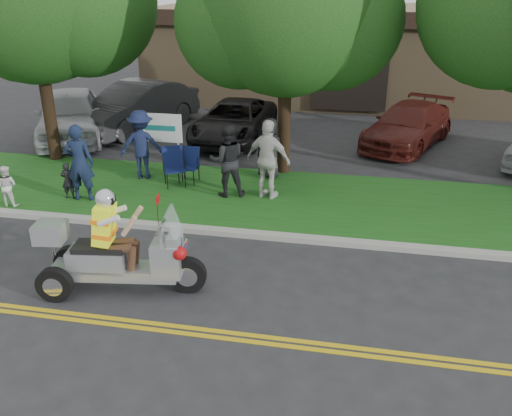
% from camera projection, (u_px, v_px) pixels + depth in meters
% --- Properties ---
extents(ground, '(120.00, 120.00, 0.00)m').
position_uv_depth(ground, '(190.00, 313.00, 9.16)').
color(ground, '#28282B').
rests_on(ground, ground).
extents(centerline_near, '(60.00, 0.10, 0.01)m').
position_uv_depth(centerline_near, '(179.00, 333.00, 8.63)').
color(centerline_near, gold).
rests_on(centerline_near, ground).
extents(centerline_far, '(60.00, 0.10, 0.01)m').
position_uv_depth(centerline_far, '(182.00, 327.00, 8.77)').
color(centerline_far, gold).
rests_on(centerline_far, ground).
extents(curb, '(60.00, 0.25, 0.12)m').
position_uv_depth(curb, '(232.00, 233.00, 11.88)').
color(curb, '#A8A89E').
rests_on(curb, ground).
extents(grass_verge, '(60.00, 4.00, 0.10)m').
position_uv_depth(grass_verge, '(252.00, 197.00, 13.82)').
color(grass_verge, '#1B4F15').
rests_on(grass_verge, ground).
extents(commercial_building, '(18.00, 8.20, 4.00)m').
position_uv_depth(commercial_building, '(354.00, 52.00, 25.11)').
color(commercial_building, '#9E7F5B').
rests_on(commercial_building, ground).
extents(tree_mid, '(5.88, 4.80, 7.05)m').
position_uv_depth(tree_mid, '(289.00, 10.00, 13.83)').
color(tree_mid, '#332114').
rests_on(tree_mid, ground).
extents(business_sign, '(1.25, 0.06, 1.75)m').
position_uv_depth(business_sign, '(160.00, 131.00, 15.13)').
color(business_sign, silver).
rests_on(business_sign, ground).
extents(trike_scooter, '(2.98, 1.12, 1.95)m').
position_uv_depth(trike_scooter, '(114.00, 256.00, 9.57)').
color(trike_scooter, black).
rests_on(trike_scooter, ground).
extents(lawn_chair_a, '(0.52, 0.54, 0.93)m').
position_uv_depth(lawn_chair_a, '(190.00, 162.00, 14.59)').
color(lawn_chair_a, black).
rests_on(lawn_chair_a, grass_verge).
extents(lawn_chair_b, '(0.74, 0.74, 1.02)m').
position_uv_depth(lawn_chair_b, '(173.00, 164.00, 14.31)').
color(lawn_chair_b, black).
rests_on(lawn_chair_b, grass_verge).
extents(spectator_adult_left, '(0.76, 0.56, 1.91)m').
position_uv_depth(spectator_adult_left, '(79.00, 163.00, 13.18)').
color(spectator_adult_left, '#16213E').
rests_on(spectator_adult_left, grass_verge).
extents(spectator_adult_mid, '(1.07, 0.94, 1.85)m').
position_uv_depth(spectator_adult_mid, '(227.00, 160.00, 13.45)').
color(spectator_adult_mid, black).
rests_on(spectator_adult_mid, grass_verge).
extents(spectator_adult_right, '(1.25, 0.80, 1.98)m').
position_uv_depth(spectator_adult_right, '(268.00, 160.00, 13.29)').
color(spectator_adult_right, silver).
rests_on(spectator_adult_right, grass_verge).
extents(spectator_chair_a, '(1.34, 0.96, 1.87)m').
position_uv_depth(spectator_chair_a, '(142.00, 145.00, 14.65)').
color(spectator_chair_a, '#192146').
rests_on(spectator_chair_a, grass_verge).
extents(spectator_chair_b, '(0.92, 0.73, 1.66)m').
position_uv_depth(spectator_chair_b, '(269.00, 148.00, 14.72)').
color(spectator_chair_b, black).
rests_on(spectator_chair_b, grass_verge).
extents(child_left, '(0.37, 0.28, 0.94)m').
position_uv_depth(child_left, '(68.00, 181.00, 13.42)').
color(child_left, black).
rests_on(child_left, grass_verge).
extents(child_right, '(0.50, 0.40, 1.01)m').
position_uv_depth(child_right, '(7.00, 186.00, 12.99)').
color(child_right, white).
rests_on(child_right, grass_verge).
extents(parked_car_far_left, '(3.95, 5.45, 1.73)m').
position_uv_depth(parked_car_far_left, '(70.00, 115.00, 18.59)').
color(parked_car_far_left, '#AEB0B6').
rests_on(parked_car_far_left, ground).
extents(parked_car_left, '(3.53, 5.56, 1.73)m').
position_uv_depth(parked_car_left, '(136.00, 107.00, 19.69)').
color(parked_car_left, '#2C2C2E').
rests_on(parked_car_left, ground).
extents(parked_car_mid, '(2.42, 4.90, 1.34)m').
position_uv_depth(parked_car_mid, '(234.00, 121.00, 18.57)').
color(parked_car_mid, black).
rests_on(parked_car_mid, ground).
extents(parked_car_right, '(3.61, 5.08, 1.37)m').
position_uv_depth(parked_car_right, '(408.00, 125.00, 17.98)').
color(parked_car_right, '#4C1611').
rests_on(parked_car_right, ground).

